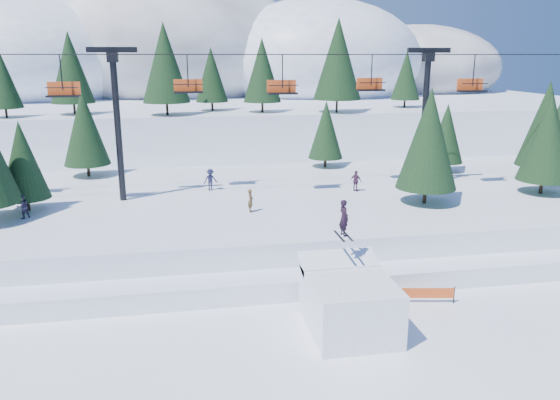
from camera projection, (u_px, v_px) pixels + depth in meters
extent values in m
plane|color=white|center=(308.00, 354.00, 23.06)|extent=(160.00, 160.00, 0.00)
cube|color=white|center=(252.00, 211.00, 39.85)|extent=(70.00, 22.00, 2.50)
cube|color=white|center=(275.00, 271.00, 30.52)|extent=(70.00, 6.00, 1.10)
cube|color=white|center=(211.00, 115.00, 86.94)|extent=(110.00, 60.00, 6.00)
ellipsoid|color=white|center=(24.00, 61.00, 83.71)|extent=(36.00, 32.40, 19.80)
ellipsoid|color=#605B59|center=(170.00, 49.00, 92.77)|extent=(44.00, 39.60, 26.40)
ellipsoid|color=white|center=(318.00, 61.00, 89.81)|extent=(34.00, 30.60, 19.72)
ellipsoid|color=#605B59|center=(416.00, 67.00, 99.32)|extent=(30.00, 27.00, 15.00)
cylinder|color=black|center=(167.00, 109.00, 58.70)|extent=(0.26, 0.26, 1.35)
cone|color=#1C391A|center=(165.00, 63.00, 57.46)|extent=(5.03, 5.03, 8.32)
cylinder|color=black|center=(262.00, 107.00, 61.88)|extent=(0.26, 0.26, 1.15)
cone|color=#1C391A|center=(262.00, 70.00, 60.83)|extent=(4.25, 4.25, 7.04)
cylinder|color=black|center=(337.00, 106.00, 61.71)|extent=(0.26, 0.26, 1.44)
cone|color=#1C391A|center=(338.00, 59.00, 60.39)|extent=(5.36, 5.36, 8.86)
cylinder|color=black|center=(74.00, 109.00, 59.49)|extent=(0.26, 0.26, 1.23)
cone|color=#1C391A|center=(70.00, 67.00, 58.36)|extent=(4.57, 4.57, 7.56)
cylinder|color=black|center=(405.00, 103.00, 67.65)|extent=(0.26, 0.26, 0.96)
cone|color=#1C391A|center=(406.00, 75.00, 66.77)|extent=(3.55, 3.55, 5.88)
cylinder|color=black|center=(6.00, 113.00, 56.52)|extent=(0.26, 0.26, 0.97)
cone|color=#1C391A|center=(2.00, 79.00, 55.63)|extent=(3.58, 3.58, 5.93)
cylinder|color=black|center=(212.00, 106.00, 63.68)|extent=(0.26, 0.26, 1.01)
cone|color=#1C391A|center=(211.00, 75.00, 62.75)|extent=(3.75, 3.75, 6.20)
cube|color=white|center=(350.00, 305.00, 24.80)|extent=(3.71, 4.58, 2.51)
cube|color=white|center=(338.00, 262.00, 26.34)|extent=(3.71, 1.60, 0.89)
imported|color=black|center=(344.00, 218.00, 25.40)|extent=(0.54, 0.71, 1.74)
cube|color=black|center=(339.00, 236.00, 25.60)|extent=(0.11, 1.65, 0.03)
cube|color=black|center=(347.00, 236.00, 25.66)|extent=(0.11, 1.65, 0.03)
cylinder|color=black|center=(118.00, 128.00, 36.68)|extent=(0.44, 0.44, 10.00)
cube|color=black|center=(112.00, 50.00, 35.37)|extent=(3.20, 0.35, 0.35)
cube|color=black|center=(112.00, 57.00, 35.49)|extent=(0.70, 0.70, 0.70)
cylinder|color=black|center=(424.00, 121.00, 40.50)|extent=(0.44, 0.44, 10.00)
cube|color=black|center=(429.00, 50.00, 39.19)|extent=(3.20, 0.35, 0.35)
cube|color=black|center=(428.00, 57.00, 39.31)|extent=(0.70, 0.70, 0.70)
cylinder|color=black|center=(282.00, 54.00, 36.22)|extent=(46.00, 0.06, 0.06)
cylinder|color=black|center=(276.00, 54.00, 38.50)|extent=(46.00, 0.06, 0.06)
cylinder|color=black|center=(61.00, 73.00, 34.07)|extent=(0.08, 0.08, 2.20)
cube|color=black|center=(63.00, 96.00, 34.44)|extent=(2.00, 0.75, 0.12)
cube|color=#D64B18|center=(64.00, 88.00, 34.68)|extent=(2.00, 0.10, 0.85)
cylinder|color=black|center=(61.00, 88.00, 33.96)|extent=(2.00, 0.06, 0.06)
cylinder|color=black|center=(188.00, 71.00, 37.71)|extent=(0.08, 0.08, 2.20)
cube|color=black|center=(188.00, 92.00, 38.08)|extent=(2.00, 0.75, 0.12)
cube|color=#D64B18|center=(188.00, 85.00, 38.33)|extent=(2.00, 0.10, 0.85)
cylinder|color=black|center=(188.00, 84.00, 37.61)|extent=(2.00, 0.06, 0.06)
cylinder|color=black|center=(282.00, 71.00, 36.51)|extent=(0.08, 0.08, 2.20)
cube|color=black|center=(282.00, 93.00, 36.88)|extent=(2.00, 0.75, 0.12)
cube|color=#D64B18|center=(281.00, 86.00, 37.13)|extent=(2.00, 0.10, 0.85)
cylinder|color=black|center=(283.00, 85.00, 36.41)|extent=(2.00, 0.06, 0.06)
cylinder|color=black|center=(372.00, 70.00, 40.03)|extent=(0.08, 0.08, 2.20)
cube|color=black|center=(371.00, 90.00, 40.40)|extent=(2.00, 0.75, 0.12)
cube|color=#D64B18|center=(369.00, 84.00, 40.65)|extent=(2.00, 0.10, 0.85)
cylinder|color=black|center=(373.00, 83.00, 39.93)|extent=(2.00, 0.06, 0.06)
cylinder|color=black|center=(474.00, 70.00, 38.93)|extent=(0.08, 0.08, 2.20)
cube|color=black|center=(472.00, 91.00, 39.30)|extent=(2.00, 0.75, 0.12)
cube|color=#D64B18|center=(470.00, 84.00, 39.55)|extent=(2.00, 0.10, 0.85)
cylinder|color=black|center=(475.00, 84.00, 38.83)|extent=(2.00, 0.06, 0.06)
cylinder|color=black|center=(541.00, 187.00, 39.61)|extent=(0.26, 0.26, 0.99)
cone|color=#1C391A|center=(547.00, 138.00, 38.70)|extent=(3.68, 3.68, 6.09)
cylinder|color=black|center=(540.00, 172.00, 44.46)|extent=(0.26, 0.26, 1.10)
cone|color=#1C391A|center=(546.00, 124.00, 43.45)|extent=(4.08, 4.08, 6.75)
cylinder|color=black|center=(444.00, 167.00, 47.23)|extent=(0.26, 0.26, 0.82)
cone|color=#1C391A|center=(446.00, 133.00, 46.48)|extent=(3.04, 3.04, 5.03)
cylinder|color=black|center=(88.00, 170.00, 45.32)|extent=(0.26, 0.26, 1.00)
cone|color=#1C391A|center=(85.00, 127.00, 44.40)|extent=(3.71, 3.71, 6.14)
cylinder|color=black|center=(325.00, 162.00, 49.13)|extent=(0.26, 0.26, 0.83)
cone|color=#1C391A|center=(326.00, 130.00, 48.37)|extent=(3.07, 3.07, 5.08)
cylinder|color=black|center=(28.00, 204.00, 35.31)|extent=(0.26, 0.26, 0.81)
cone|color=#1C391A|center=(22.00, 160.00, 34.56)|extent=(3.03, 3.03, 5.00)
cylinder|color=black|center=(425.00, 195.00, 37.00)|extent=(0.26, 0.26, 1.08)
cone|color=#1C391A|center=(429.00, 139.00, 36.01)|extent=(4.02, 4.02, 6.66)
imported|color=#44223A|center=(356.00, 181.00, 40.20)|extent=(0.89, 0.93, 1.55)
imported|color=#302A42|center=(23.00, 207.00, 33.47)|extent=(0.92, 0.89, 1.49)
imported|color=#272545|center=(210.00, 180.00, 40.44)|extent=(1.19, 0.92, 1.63)
imported|color=#523D20|center=(251.00, 201.00, 34.88)|extent=(0.46, 0.61, 1.50)
imported|color=#233F3F|center=(412.00, 163.00, 46.24)|extent=(0.94, 0.66, 1.82)
cylinder|color=black|center=(399.00, 295.00, 27.73)|extent=(0.06, 0.06, 0.90)
cylinder|color=black|center=(454.00, 295.00, 27.72)|extent=(0.06, 0.06, 0.90)
cube|color=#D64B18|center=(427.00, 293.00, 27.70)|extent=(2.76, 0.55, 0.55)
cylinder|color=black|center=(448.00, 279.00, 29.68)|extent=(0.06, 0.06, 0.90)
cylinder|color=black|center=(494.00, 274.00, 30.31)|extent=(0.06, 0.06, 0.90)
cube|color=#D64B18|center=(471.00, 275.00, 29.97)|extent=(2.80, 0.19, 0.55)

